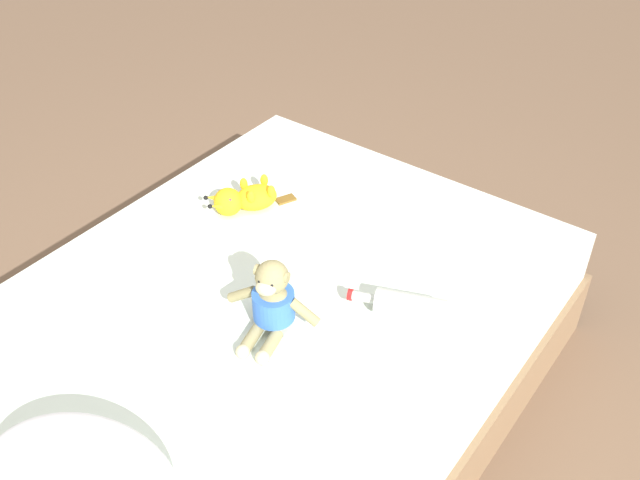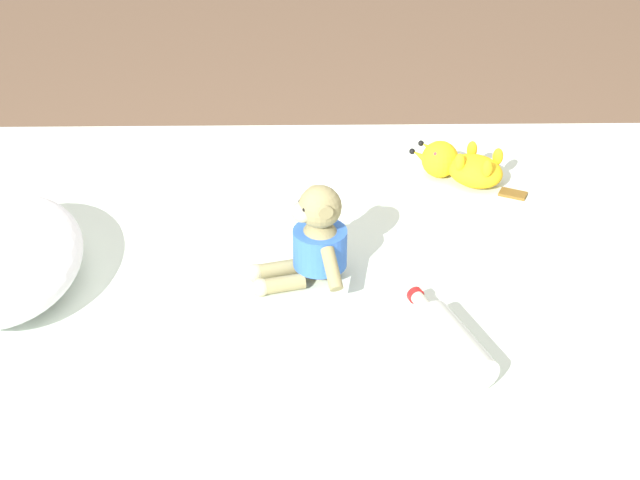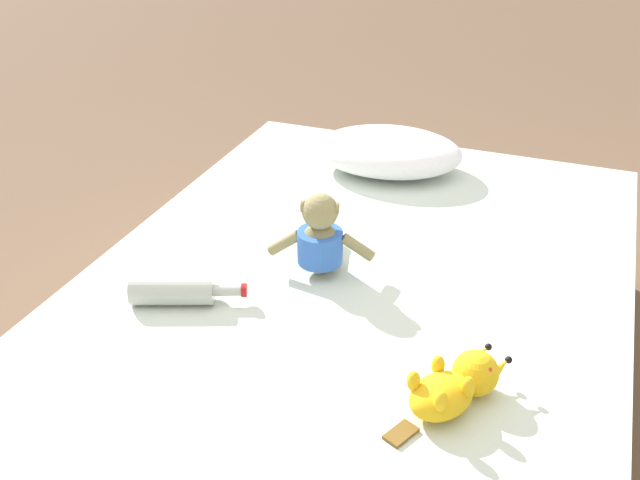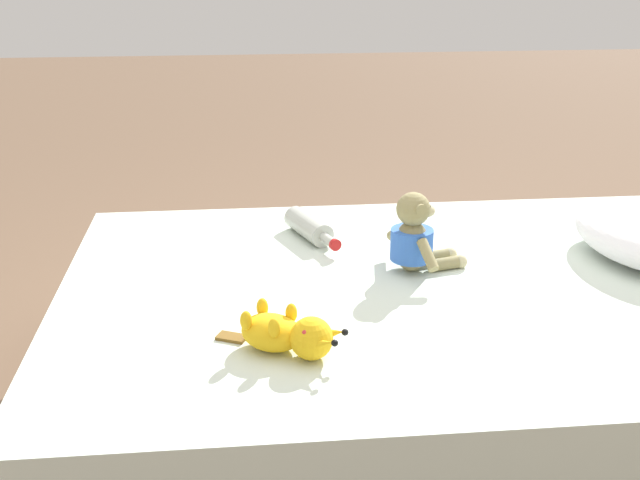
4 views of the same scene
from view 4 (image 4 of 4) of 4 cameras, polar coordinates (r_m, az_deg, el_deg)
name	(u,v)px [view 4 (image 4 of 4)]	position (r m, az deg, el deg)	size (l,w,h in m)	color
ground_plane	(413,425)	(2.44, 6.70, -13.07)	(16.00, 16.00, 0.00)	brown
bed	(416,358)	(2.32, 6.94, -8.42)	(1.45, 2.04, 0.46)	#846647
plush_monkey	(415,238)	(2.27, 6.86, 0.11)	(0.28, 0.24, 0.24)	#8E8456
plush_yellow_creature	(288,334)	(1.83, -2.30, -6.76)	(0.22, 0.31, 0.10)	yellow
glass_bottle	(310,227)	(2.52, -0.74, 0.92)	(0.29, 0.16, 0.07)	#B7BCB2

